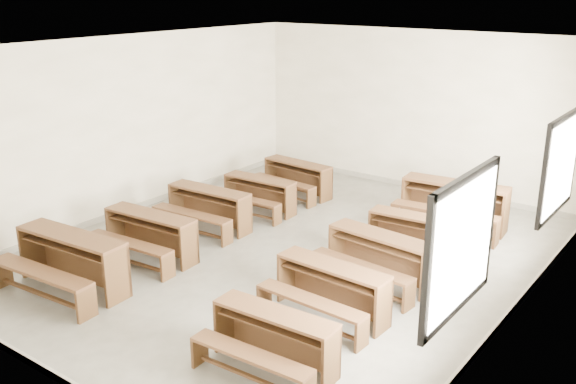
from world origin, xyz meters
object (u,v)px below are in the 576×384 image
Objects in this scene: desk_set_1 at (149,233)px; desk_set_5 at (273,336)px; desk_set_3 at (258,192)px; desk_set_4 at (296,176)px; desk_set_0 at (69,258)px; desk_set_9 at (453,202)px; desk_set_6 at (330,287)px; desk_set_2 at (208,206)px; desk_set_8 at (415,233)px; desk_set_7 at (379,255)px.

desk_set_5 is (3.35, -1.23, -0.03)m from desk_set_1.
desk_set_4 is at bearing 87.87° from desk_set_3.
desk_set_9 is at bearing 54.04° from desk_set_0.
desk_set_6 is 3.88m from desk_set_9.
desk_set_3 is at bearing 85.21° from desk_set_1.
desk_set_6 is (-0.12, 1.35, 0.02)m from desk_set_5.
desk_set_2 is 1.04× the size of desk_set_4.
desk_set_1 reaches higher than desk_set_3.
desk_set_2 is at bearing -148.71° from desk_set_9.
desk_set_4 is at bearing 176.93° from desk_set_9.
desk_set_0 reaches higher than desk_set_2.
desk_set_3 is at bearing 84.31° from desk_set_0.
desk_set_0 is 1.20× the size of desk_set_8.
desk_set_3 is 0.94× the size of desk_set_4.
desk_set_0 is 1.26× the size of desk_set_3.
desk_set_6 is at bearing -44.62° from desk_set_4.
desk_set_0 reaches higher than desk_set_6.
desk_set_2 is at bearing -176.85° from desk_set_7.
desk_set_9 is (3.31, 5.36, 0.01)m from desk_set_0.
desk_set_4 is at bearing 84.79° from desk_set_0.
desk_set_9 is (3.21, 1.37, 0.10)m from desk_set_3.
desk_set_0 is 0.98× the size of desk_set_9.
desk_set_4 is 0.93× the size of desk_set_7.
desk_set_0 is 2.83m from desk_set_2.
desk_set_4 is at bearing 120.72° from desk_set_5.
desk_set_2 is at bearing -168.74° from desk_set_8.
desk_set_0 is 3.42m from desk_set_5.
desk_set_7 is at bearing 34.89° from desk_set_0.
desk_set_3 is at bearing 128.15° from desk_set_5.
desk_set_2 reaches higher than desk_set_6.
desk_set_1 is 1.09× the size of desk_set_5.
desk_set_2 is 1.06× the size of desk_set_5.
desk_set_8 is 0.81× the size of desk_set_9.
desk_set_0 is 1.11× the size of desk_set_7.
desk_set_3 is (0.10, 4.00, -0.09)m from desk_set_0.
desk_set_6 is (3.37, -1.33, -0.01)m from desk_set_2.
desk_set_8 is at bearing 91.67° from desk_set_6.
desk_set_7 reaches higher than desk_set_6.
desk_set_6 is at bearing -1.98° from desk_set_1.
desk_set_7 reaches higher than desk_set_4.
desk_set_1 is at bearing -148.14° from desk_set_8.
desk_set_9 reaches higher than desk_set_7.
desk_set_1 is (0.07, 1.37, -0.05)m from desk_set_0.
desk_set_5 is 0.98× the size of desk_set_8.
desk_set_0 is 1.22× the size of desk_set_5.
desk_set_1 reaches higher than desk_set_5.
desk_set_4 is at bearing 147.29° from desk_set_7.
desk_set_8 reaches higher than desk_set_3.
desk_set_3 is at bearing 163.26° from desk_set_7.
desk_set_1 is 0.87× the size of desk_set_9.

